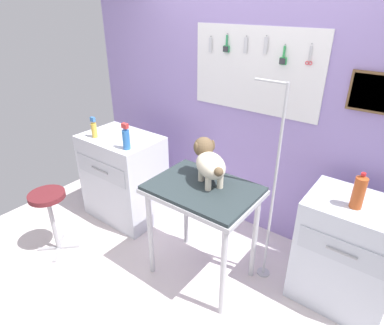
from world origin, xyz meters
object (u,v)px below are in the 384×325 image
Objects in this scene: grooming_arm at (272,197)px; cabinet_right at (346,253)px; stool at (49,205)px; counter_left at (124,177)px; grooming_table at (203,198)px; soda_bottle at (359,192)px; detangler_spray at (94,129)px; dog at (209,161)px.

grooming_arm reaches higher than cabinet_right.
counter_left is at bearing 83.37° from stool.
soda_bottle reaches higher than grooming_table.
grooming_arm is 1.80× the size of counter_left.
dog is at bearing 1.37° from detangler_spray.
grooming_arm is 6.33× the size of soda_bottle.
grooming_table is 0.54m from grooming_arm.
detangler_spray is 0.79× the size of soda_bottle.
counter_left is 0.61m from detangler_spray.
dog is 2.02× the size of detangler_spray.
counter_left is (-1.19, 0.23, -0.31)m from grooming_table.
stool is at bearing -151.51° from dog.
counter_left is (-1.63, -0.10, -0.32)m from grooming_arm.
grooming_arm is at bearing 3.49° from counter_left.
dog is at bearing 28.49° from stool.
dog is at bearing -160.97° from cabinet_right.
grooming_arm reaches higher than stool.
grooming_arm is at bearing 36.87° from grooming_table.
soda_bottle reaches higher than cabinet_right.
counter_left reaches higher than stool.
grooming_table is 0.99× the size of cabinet_right.
soda_bottle reaches higher than counter_left.
cabinet_right is at bearing 12.77° from grooming_arm.
grooming_arm is at bearing -173.49° from soda_bottle.
cabinet_right is at bearing 24.40° from stool.
soda_bottle is at bearing 6.51° from grooming_arm.
cabinet_right is 2.49m from detangler_spray.
soda_bottle is at bearing 15.85° from dog.
counter_left is 4.44× the size of detangler_spray.
grooming_table is at bearing -158.78° from soda_bottle.
dog is 0.45× the size of counter_left.
grooming_table is 0.52× the size of grooming_arm.
grooming_table is 1.40m from detangler_spray.
grooming_arm is 3.98× the size of dog.
detangler_spray reaches higher than stool.
soda_bottle is at bearing -102.80° from cabinet_right.
dog is 1.06m from soda_bottle.
soda_bottle is at bearing 4.28° from counter_left.
dog is (-0.02, 0.10, 0.28)m from grooming_table.
cabinet_right is 3.37× the size of soda_bottle.
grooming_table is 1.40× the size of stool.
detangler_spray is (-1.38, 0.07, 0.25)m from grooming_table.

